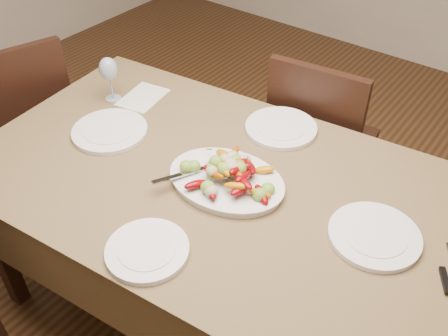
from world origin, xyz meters
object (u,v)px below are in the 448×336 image
object	(u,v)px
dining_table	(224,254)
chair_left	(24,123)
plate_far	(281,128)
chair_far	(323,141)
plate_left	(110,131)
serving_platter	(226,182)
plate_near	(147,251)
wine_glass	(110,78)
plate_right	(374,236)

from	to	relation	value
dining_table	chair_left	xyz separation A→B (m)	(-1.25, -0.00, 0.10)
dining_table	plate_far	size ratio (longest dim) A/B	6.58
chair_far	plate_left	distance (m)	1.01
serving_platter	plate_left	bearing A→B (deg)	-176.27
plate_far	plate_near	bearing A→B (deg)	-88.54
plate_near	wine_glass	size ratio (longest dim) A/B	1.22
chair_far	wine_glass	distance (m)	1.02
dining_table	chair_far	world-z (taller)	chair_far
dining_table	wine_glass	size ratio (longest dim) A/B	8.98
dining_table	plate_near	bearing A→B (deg)	-88.32
chair_left	wine_glass	world-z (taller)	wine_glass
serving_platter	wine_glass	xyz separation A→B (m)	(-0.71, 0.14, 0.09)
chair_far	wine_glass	xyz separation A→B (m)	(-0.70, -0.63, 0.39)
chair_left	plate_right	xyz separation A→B (m)	(1.77, 0.07, 0.29)
chair_far	plate_far	xyz separation A→B (m)	(-0.01, -0.39, 0.29)
chair_left	plate_right	distance (m)	1.80
wine_glass	serving_platter	bearing A→B (deg)	-11.29
chair_left	plate_near	distance (m)	1.36
dining_table	plate_right	bearing A→B (deg)	7.88
plate_near	wine_glass	xyz separation A→B (m)	(-0.71, 0.52, 0.09)
chair_left	wine_glass	bearing A→B (deg)	120.82
plate_left	wine_glass	bearing A→B (deg)	134.16
dining_table	plate_right	xyz separation A→B (m)	(0.52, 0.07, 0.39)
serving_platter	plate_far	distance (m)	0.38
plate_right	wine_glass	bearing A→B (deg)	176.98
wine_glass	chair_far	bearing A→B (deg)	42.20
chair_left	dining_table	bearing A→B (deg)	107.08
plate_near	plate_left	bearing A→B (deg)	147.07
plate_right	plate_far	size ratio (longest dim) A/B	1.00
chair_left	plate_far	world-z (taller)	chair_left
chair_far	plate_left	world-z (taller)	chair_far
dining_table	chair_far	size ratio (longest dim) A/B	1.94
serving_platter	dining_table	bearing A→B (deg)	158.02
plate_right	chair_left	bearing A→B (deg)	-177.65
serving_platter	plate_right	world-z (taller)	serving_platter
dining_table	plate_right	distance (m)	0.65
dining_table	wine_glass	world-z (taller)	wine_glass
chair_far	dining_table	bearing A→B (deg)	83.02
chair_left	plate_near	world-z (taller)	chair_left
plate_right	plate_near	size ratio (longest dim) A/B	1.12
serving_platter	plate_far	xyz separation A→B (m)	(-0.02, 0.38, -0.00)
wine_glass	plate_near	bearing A→B (deg)	-36.52
dining_table	plate_far	world-z (taller)	plate_far
plate_right	plate_near	world-z (taller)	same
plate_right	plate_near	bearing A→B (deg)	-137.85
wine_glass	plate_left	bearing A→B (deg)	-45.84
plate_left	plate_far	bearing A→B (deg)	39.05
plate_left	plate_right	distance (m)	1.05
serving_platter	plate_right	size ratio (longest dim) A/B	1.43
plate_near	wine_glass	world-z (taller)	wine_glass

